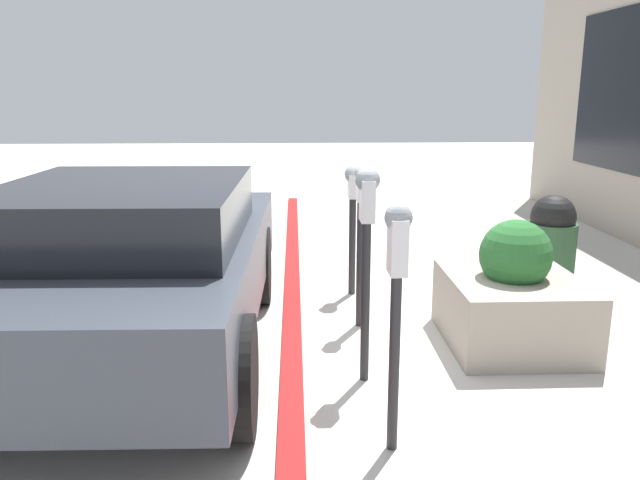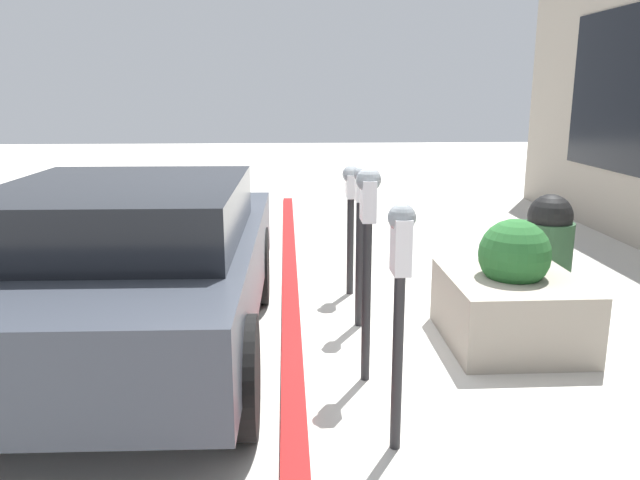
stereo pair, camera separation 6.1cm
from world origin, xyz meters
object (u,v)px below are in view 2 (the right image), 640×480
at_px(parking_meter_second, 368,227).
at_px(parking_meter_fourth, 351,203).
at_px(trash_bin, 548,247).
at_px(parking_meter_nearest, 400,277).
at_px(parked_car_front, 132,263).
at_px(planter_box, 511,298).
at_px(parking_meter_middle, 361,228).

height_order(parking_meter_second, parking_meter_fourth, parking_meter_second).
bearing_deg(trash_bin, parking_meter_second, 130.36).
xyz_separation_m(parking_meter_nearest, parked_car_front, (1.34, 1.75, -0.27)).
distance_m(parking_meter_nearest, planter_box, 1.99).
height_order(parking_meter_middle, parking_meter_fourth, parking_meter_middle).
bearing_deg(trash_bin, parking_meter_middle, 108.61).
relative_size(parking_meter_nearest, parked_car_front, 0.37).
bearing_deg(parking_meter_second, parking_meter_nearest, -175.96).
distance_m(parking_meter_second, parking_meter_fourth, 1.92).
xyz_separation_m(parking_meter_fourth, trash_bin, (-0.23, -1.90, -0.41)).
bearing_deg(planter_box, parked_car_front, 92.56).
relative_size(parking_meter_nearest, trash_bin, 1.38).
height_order(parking_meter_nearest, parked_car_front, parking_meter_nearest).
height_order(planter_box, trash_bin, trash_bin).
xyz_separation_m(parking_meter_middle, parking_meter_fourth, (0.87, -0.01, 0.06)).
relative_size(parked_car_front, trash_bin, 3.76).
distance_m(parking_meter_second, parking_meter_middle, 1.07).
distance_m(parking_meter_second, trash_bin, 2.67).
bearing_deg(parking_meter_middle, parking_meter_nearest, 179.45).
bearing_deg(parked_car_front, parking_meter_second, -104.43).
bearing_deg(parked_car_front, trash_bin, -70.58).
relative_size(planter_box, trash_bin, 1.13).
distance_m(parking_meter_middle, parking_meter_fourth, 0.87).
bearing_deg(parking_meter_fourth, parking_meter_middle, 179.62).
relative_size(parking_meter_second, parking_meter_middle, 1.08).
xyz_separation_m(parking_meter_second, trash_bin, (1.68, -1.98, -0.59)).
bearing_deg(parking_meter_fourth, parking_meter_nearest, 179.50).
height_order(parking_meter_nearest, parking_meter_fourth, parking_meter_nearest).
distance_m(parking_meter_nearest, parking_meter_fourth, 2.78).
height_order(parking_meter_nearest, parking_meter_second, parking_meter_second).
height_order(parking_meter_second, parking_meter_middle, parking_meter_second).
bearing_deg(parking_meter_middle, parking_meter_second, 175.61).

